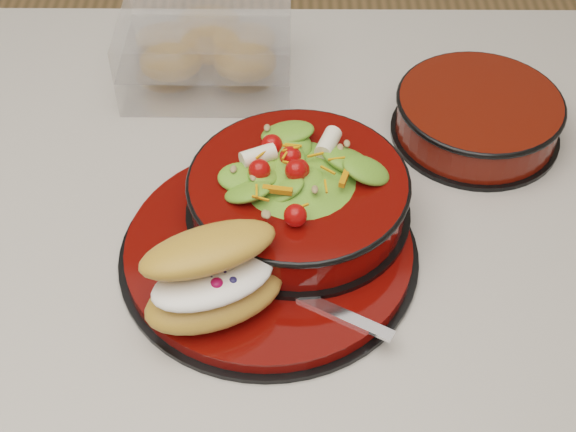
{
  "coord_description": "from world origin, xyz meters",
  "views": [
    {
      "loc": [
        0.11,
        -0.66,
        1.54
      ],
      "look_at": [
        0.11,
        -0.09,
        0.94
      ],
      "focal_mm": 50.0,
      "sensor_mm": 36.0,
      "label": 1
    }
  ],
  "objects_px": {
    "dinner_plate": "(270,250)",
    "salad_bowl": "(298,188)",
    "fork": "(304,297)",
    "pastry_box": "(207,51)",
    "extra_bowl": "(478,115)",
    "island_counter": "(219,390)",
    "croissant": "(213,277)"
  },
  "relations": [
    {
      "from": "island_counter",
      "to": "extra_bowl",
      "type": "distance_m",
      "value": 0.59
    },
    {
      "from": "island_counter",
      "to": "fork",
      "type": "distance_m",
      "value": 0.52
    },
    {
      "from": "croissant",
      "to": "fork",
      "type": "relative_size",
      "value": 0.95
    },
    {
      "from": "fork",
      "to": "pastry_box",
      "type": "xyz_separation_m",
      "value": [
        -0.12,
        0.38,
        0.02
      ]
    },
    {
      "from": "island_counter",
      "to": "extra_bowl",
      "type": "bearing_deg",
      "value": 15.02
    },
    {
      "from": "croissant",
      "to": "fork",
      "type": "height_order",
      "value": "croissant"
    },
    {
      "from": "croissant",
      "to": "salad_bowl",
      "type": "bearing_deg",
      "value": 33.77
    },
    {
      "from": "salad_bowl",
      "to": "pastry_box",
      "type": "bearing_deg",
      "value": 113.82
    },
    {
      "from": "salad_bowl",
      "to": "extra_bowl",
      "type": "relative_size",
      "value": 1.18
    },
    {
      "from": "salad_bowl",
      "to": "extra_bowl",
      "type": "distance_m",
      "value": 0.27
    },
    {
      "from": "salad_bowl",
      "to": "pastry_box",
      "type": "height_order",
      "value": "salad_bowl"
    },
    {
      "from": "fork",
      "to": "pastry_box",
      "type": "bearing_deg",
      "value": 46.85
    },
    {
      "from": "salad_bowl",
      "to": "fork",
      "type": "bearing_deg",
      "value": -87.45
    },
    {
      "from": "island_counter",
      "to": "salad_bowl",
      "type": "xyz_separation_m",
      "value": [
        0.12,
        -0.06,
        0.5
      ]
    },
    {
      "from": "dinner_plate",
      "to": "salad_bowl",
      "type": "height_order",
      "value": "salad_bowl"
    },
    {
      "from": "fork",
      "to": "croissant",
      "type": "bearing_deg",
      "value": 123.37
    },
    {
      "from": "croissant",
      "to": "extra_bowl",
      "type": "relative_size",
      "value": 0.76
    },
    {
      "from": "island_counter",
      "to": "pastry_box",
      "type": "distance_m",
      "value": 0.53
    },
    {
      "from": "fork",
      "to": "pastry_box",
      "type": "relative_size",
      "value": 0.76
    },
    {
      "from": "dinner_plate",
      "to": "fork",
      "type": "height_order",
      "value": "fork"
    },
    {
      "from": "fork",
      "to": "dinner_plate",
      "type": "bearing_deg",
      "value": 55.12
    },
    {
      "from": "dinner_plate",
      "to": "pastry_box",
      "type": "height_order",
      "value": "pastry_box"
    },
    {
      "from": "salad_bowl",
      "to": "extra_bowl",
      "type": "bearing_deg",
      "value": 35.54
    },
    {
      "from": "salad_bowl",
      "to": "croissant",
      "type": "height_order",
      "value": "salad_bowl"
    },
    {
      "from": "island_counter",
      "to": "pastry_box",
      "type": "height_order",
      "value": "pastry_box"
    },
    {
      "from": "croissant",
      "to": "extra_bowl",
      "type": "distance_m",
      "value": 0.41
    },
    {
      "from": "dinner_plate",
      "to": "fork",
      "type": "relative_size",
      "value": 1.92
    },
    {
      "from": "dinner_plate",
      "to": "pastry_box",
      "type": "xyz_separation_m",
      "value": [
        -0.09,
        0.31,
        0.03
      ]
    },
    {
      "from": "dinner_plate",
      "to": "salad_bowl",
      "type": "distance_m",
      "value": 0.07
    },
    {
      "from": "croissant",
      "to": "fork",
      "type": "xyz_separation_m",
      "value": [
        0.09,
        0.01,
        -0.04
      ]
    },
    {
      "from": "dinner_plate",
      "to": "extra_bowl",
      "type": "xyz_separation_m",
      "value": [
        0.25,
        0.2,
        0.02
      ]
    },
    {
      "from": "croissant",
      "to": "pastry_box",
      "type": "distance_m",
      "value": 0.39
    }
  ]
}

